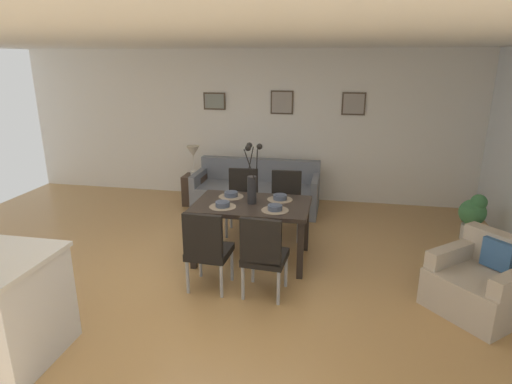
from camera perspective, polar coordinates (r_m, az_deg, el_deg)
ground_plane at (r=4.99m, az=-5.31°, el=-11.71°), size 9.00×9.00×0.00m
back_wall_panel at (r=7.62m, az=1.36°, el=8.87°), size 9.00×0.10×2.60m
ceiling_panel at (r=4.76m, az=-4.80°, el=19.97°), size 9.00×7.20×0.08m
dining_table at (r=5.22m, az=-0.54°, el=-2.46°), size 1.40×0.89×0.74m
dining_chair_near_left at (r=4.58m, az=-6.59°, el=-7.34°), size 0.46×0.46×0.92m
dining_chair_near_right at (r=6.12m, az=-1.83°, el=-0.83°), size 0.47×0.47×0.92m
dining_chair_far_left at (r=4.43m, az=0.99°, el=-8.11°), size 0.47×0.47×0.92m
dining_chair_far_right at (r=6.01m, az=4.01°, el=-1.19°), size 0.47×0.47×0.92m
centerpiece_vase at (r=5.11m, az=-0.54°, el=1.49°), size 0.21×0.23×0.73m
placemat_near_left at (r=5.07m, az=-4.49°, el=-1.98°), size 0.32×0.32×0.01m
bowl_near_left at (r=5.06m, az=-4.50°, el=-1.58°), size 0.17×0.17×0.07m
placemat_near_right at (r=5.44m, az=-3.36°, el=-0.61°), size 0.32×0.32×0.01m
bowl_near_right at (r=5.43m, az=-3.37°, el=-0.24°), size 0.17×0.17×0.07m
placemat_far_left at (r=4.95m, az=2.56°, el=-2.45°), size 0.32×0.32×0.01m
bowl_far_left at (r=4.94m, az=2.56°, el=-2.04°), size 0.17×0.17×0.07m
placemat_far_right at (r=5.33m, az=3.22°, el=-1.02°), size 0.32×0.32×0.01m
bowl_far_right at (r=5.31m, az=3.22°, el=-0.64°), size 0.17×0.17×0.07m
sofa at (r=7.14m, az=0.09°, el=-0.12°), size 2.05×0.84×0.80m
side_table at (r=7.45m, az=-8.20°, el=0.30°), size 0.36×0.36×0.52m
table_lamp at (r=7.29m, az=-8.41°, el=5.06°), size 0.22×0.22×0.51m
armchair at (r=4.87m, az=28.08°, el=-10.79°), size 1.13×1.13×0.75m
framed_picture_left at (r=7.71m, az=-5.59°, el=12.02°), size 0.40×0.03×0.30m
framed_picture_center at (r=7.45m, az=3.50°, el=11.89°), size 0.39×0.03×0.40m
framed_picture_right at (r=7.39m, az=12.95°, el=11.45°), size 0.39×0.03×0.37m
potted_plant at (r=6.60m, az=27.05°, el=-2.70°), size 0.36×0.36×0.67m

